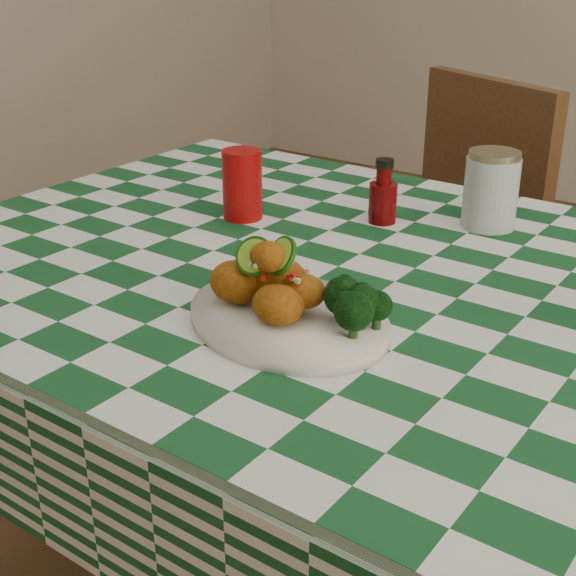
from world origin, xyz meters
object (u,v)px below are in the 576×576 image
Objects in this scene: fried_chicken_pile at (274,276)px; wooden_chair_left at (418,274)px; dining_table at (383,490)px; red_tumbler at (242,185)px; plate at (288,319)px; mason_jar at (491,190)px; ketchup_bottle at (383,191)px.

wooden_chair_left is (-0.24, 0.93, -0.38)m from fried_chicken_pile.
red_tumbler reaches higher than dining_table.
plate is 2.40× the size of red_tumbler.
fried_chicken_pile is 1.03m from wooden_chair_left.
mason_jar is (0.01, 0.32, 0.46)m from dining_table.
mason_jar is (0.17, 0.09, 0.01)m from ketchup_bottle.
ketchup_bottle is 0.12× the size of wooden_chair_left.
wooden_chair_left is at bearing 113.43° from dining_table.
ketchup_bottle reaches higher than dining_table.
ketchup_bottle is at bearing -151.25° from mason_jar.
fried_chicken_pile is at bearing 180.00° from plate.
ketchup_bottle reaches higher than plate.
plate is at bearing -102.28° from dining_table.
dining_table is 12.06× the size of mason_jar.
wooden_chair_left is at bearing 107.79° from ketchup_bottle.
wooden_chair_left reaches higher than plate.
ketchup_bottle is at bearing -48.84° from wooden_chair_left.
red_tumbler is 0.45m from mason_jar.
ketchup_bottle reaches higher than fried_chicken_pile.
red_tumbler is (-0.30, 0.31, -0.00)m from fried_chicken_pile.
mason_jar is at bearing 87.50° from dining_table.
red_tumbler is at bearing 136.66° from plate.
dining_table is 0.53m from ketchup_bottle.
wooden_chair_left reaches higher than dining_table.
plate is at bearing -96.50° from mason_jar.
ketchup_bottle is at bearing 100.57° from fried_chicken_pile.
plate is (-0.05, -0.21, 0.40)m from dining_table.
ketchup_bottle is (-0.11, 0.44, 0.05)m from plate.
mason_jar is at bearing 80.98° from fried_chicken_pile.
wooden_chair_left is (-0.32, 0.40, -0.38)m from mason_jar.
plate is 0.32× the size of wooden_chair_left.
mason_jar reaches higher than ketchup_bottle.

